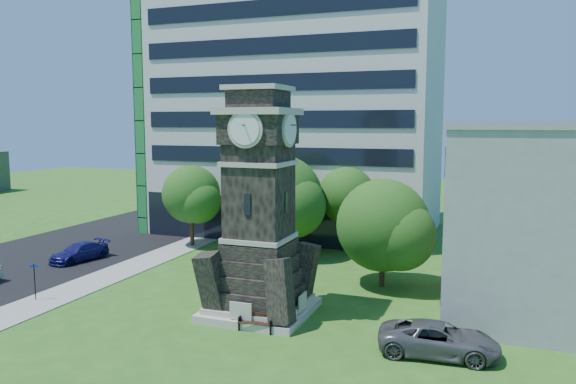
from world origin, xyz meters
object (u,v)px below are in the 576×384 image
at_px(clock_tower, 259,218).
at_px(street_sign, 35,278).
at_px(car_east_lot, 439,339).
at_px(car_street_north, 79,252).
at_px(park_bench, 256,322).

relative_size(clock_tower, street_sign, 5.58).
height_order(clock_tower, car_east_lot, clock_tower).
height_order(clock_tower, street_sign, clock_tower).
bearing_deg(car_street_north, park_bench, -12.59).
bearing_deg(clock_tower, car_east_lot, -13.55).
distance_m(clock_tower, car_street_north, 18.91).
xyz_separation_m(clock_tower, car_street_north, (-17.34, 5.96, -4.61)).
distance_m(car_east_lot, park_bench, 8.81).
height_order(car_street_north, car_east_lot, car_east_lot).
height_order(clock_tower, car_street_north, clock_tower).
bearing_deg(park_bench, car_street_north, 149.79).
height_order(car_street_north, park_bench, car_street_north).
height_order(park_bench, street_sign, street_sign).
distance_m(car_street_north, park_bench, 20.09).
bearing_deg(street_sign, park_bench, -10.26).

